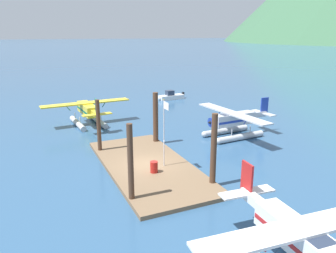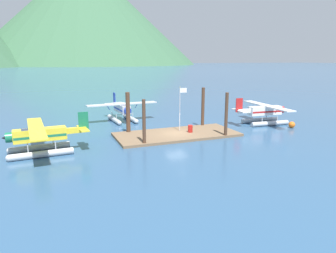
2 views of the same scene
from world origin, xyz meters
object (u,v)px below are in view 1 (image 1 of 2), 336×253
Objects in this scene: boat_white_open_west at (171,96)px; seaplane_yellow_port_aft at (87,112)px; flagpole at (165,125)px; seaplane_silver_bow_left at (233,122)px; seaplane_white_stbd_fwd at (298,244)px; fuel_drum at (154,167)px.

seaplane_yellow_port_aft is at bearing -56.95° from boat_white_open_west.
flagpole reaches higher than seaplane_silver_bow_left.
seaplane_yellow_port_aft is 18.61m from boat_white_open_west.
seaplane_white_stbd_fwd is 41.39m from boat_white_open_west.
flagpole is at bearing -63.47° from seaplane_silver_bow_left.
fuel_drum is at bearing -27.09° from boat_white_open_west.
fuel_drum is (0.75, -1.22, -3.00)m from flagpole.
fuel_drum is at bearing -171.65° from seaplane_white_stbd_fwd.
seaplane_silver_bow_left reaches higher than fuel_drum.
fuel_drum is at bearing -58.48° from flagpole.
fuel_drum is 12.73m from seaplane_white_stbd_fwd.
boat_white_open_west is at bearing 123.05° from seaplane_yellow_port_aft.
flagpole is 16.56m from seaplane_yellow_port_aft.
fuel_drum is 0.08× the size of seaplane_white_stbd_fwd.
seaplane_silver_bow_left is at bearing 152.67° from seaplane_white_stbd_fwd.
fuel_drum is 0.08× the size of seaplane_yellow_port_aft.
flagpole is 0.52× the size of seaplane_yellow_port_aft.
seaplane_silver_bow_left is 2.14× the size of boat_white_open_west.
fuel_drum is 17.01m from seaplane_yellow_port_aft.
seaplane_silver_bow_left is at bearing 117.09° from fuel_drum.
seaplane_white_stbd_fwd is 1.00× the size of seaplane_silver_bow_left.
boat_white_open_west is at bearing 152.91° from fuel_drum.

